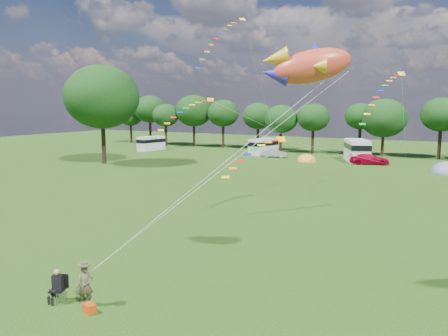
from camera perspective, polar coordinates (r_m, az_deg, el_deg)
The scene contains 18 objects.
ground_plane at distance 21.99m, azimuth -10.52°, elevation -13.02°, with size 180.00×180.00×0.00m, color black.
tree_line at distance 71.11m, azimuth 22.98°, elevation 6.30°, with size 102.98×10.98×10.27m.
big_tree at distance 61.47m, azimuth -15.67°, elevation 8.93°, with size 10.00×10.00×13.28m.
car_b at distance 67.24m, azimuth 6.66°, elevation 1.93°, with size 1.33×3.56×1.26m, color gray.
car_c at distance 62.05m, azimuth 18.42°, elevation 1.15°, with size 2.08×4.96×1.49m, color #A8001E.
campervan_a at distance 78.05m, azimuth -9.50°, elevation 3.25°, with size 2.75×5.26×2.47m.
campervan_b at distance 70.69m, azimuth 5.16°, elevation 2.87°, with size 3.39×5.64×2.58m.
campervan_c at distance 64.42m, azimuth 16.99°, elevation 2.28°, with size 4.96×6.88×3.10m.
tent_orange at distance 63.00m, azimuth 10.72°, elevation 0.86°, with size 2.75×3.02×2.16m.
tent_greyblue at distance 57.36m, azimuth 27.03°, elevation -0.61°, with size 3.64×3.98×2.71m.
kite_flyer at distance 18.67m, azimuth -17.66°, elevation -14.43°, with size 0.61×0.40×1.69m, color #4C452E.
camp_chair at distance 19.46m, azimuth -20.84°, elevation -13.74°, with size 0.72×0.75×1.36m.
kite_bag at distance 18.34m, azimuth -17.18°, elevation -17.11°, with size 0.49×0.33×0.35m, color #C7390B.
fish_kite at distance 17.71m, azimuth 10.52°, elevation 12.96°, with size 3.72×2.38×1.96m.
streamer_kite_a at distance 48.97m, azimuth 0.00°, elevation 17.04°, with size 3.36×5.63×5.77m.
streamer_kite_b at distance 41.69m, azimuth -4.80°, elevation 7.39°, with size 4.30×4.67×3.80m.
streamer_kite_c at distance 32.81m, azimuth 4.64°, elevation 2.33°, with size 3.22×4.99×2.82m.
streamer_kite_d at distance 37.72m, azimuth 20.39°, elevation 9.65°, with size 2.64×5.00×4.27m.
Camera 1 is at (13.25, -15.66, 7.91)m, focal length 35.00 mm.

